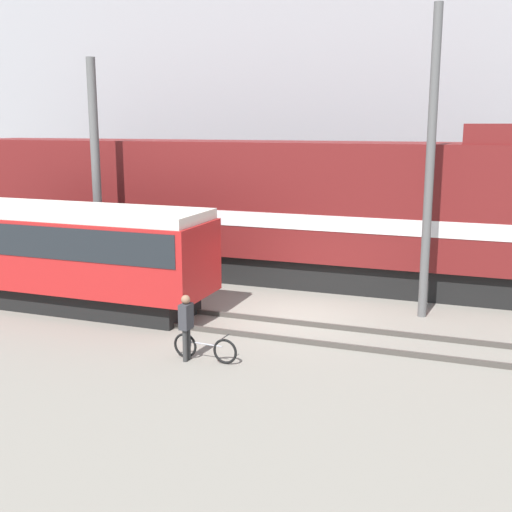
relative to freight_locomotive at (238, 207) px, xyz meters
name	(u,v)px	position (x,y,z in m)	size (l,w,h in m)	color
ground_plane	(291,318)	(3.38, -4.28, -2.54)	(120.00, 120.00, 0.00)	gray
track_near	(277,329)	(3.38, -5.57, -2.47)	(60.00, 1.51, 0.14)	#47423D
track_far	(328,282)	(3.38, 0.00, -2.47)	(60.00, 1.51, 0.14)	#47423D
building_backdrop	(379,98)	(3.38, 8.75, 4.04)	(43.94, 6.00, 13.17)	#99999E
freight_locomotive	(238,207)	(0.00, 0.00, 0.00)	(21.50, 3.04, 5.46)	black
streetcar	(64,250)	(-3.35, -5.57, -0.78)	(9.16, 2.54, 3.08)	black
bicycle	(205,348)	(2.49, -8.21, -2.24)	(1.65, 0.44, 0.67)	black
person	(186,321)	(2.08, -8.34, -1.59)	(0.23, 0.37, 1.59)	#333333
utility_pole_left	(96,174)	(-3.99, -2.79, 1.24)	(0.30, 0.30, 7.57)	#595959
utility_pole_center	(430,167)	(6.86, -2.79, 1.75)	(0.25, 0.25, 8.59)	#595959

